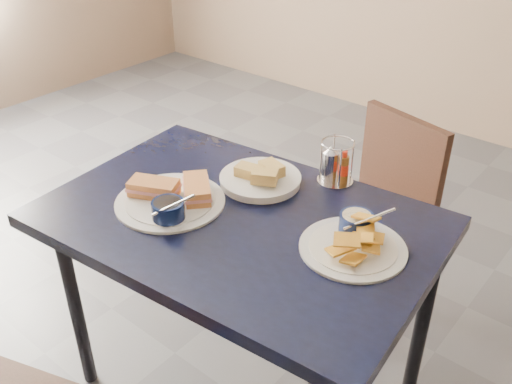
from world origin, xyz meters
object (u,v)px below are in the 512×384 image
Objects in this scene: bread_basket at (261,178)px; condiment_caddy at (335,165)px; plantain_plate at (355,239)px; chair_far at (377,201)px; sandwich_plate at (172,197)px; dining_table at (239,238)px.

condiment_caddy reaches higher than bread_basket.
bread_basket is (-0.38, 0.09, -0.00)m from plantain_plate.
bread_basket is (-0.12, -0.57, 0.32)m from chair_far.
bread_basket is 1.78× the size of condiment_caddy.
condiment_caddy is at bearing 54.84° from sandwich_plate.
chair_far is (0.06, 0.74, -0.22)m from dining_table.
condiment_caddy is (0.04, -0.41, 0.35)m from chair_far.
chair_far is at bearing 111.83° from plantain_plate.
sandwich_plate is 0.50m from condiment_caddy.
bread_basket is (-0.06, 0.17, 0.10)m from dining_table.
sandwich_plate is 1.18× the size of plantain_plate.
dining_table is 0.37m from condiment_caddy.
chair_far is 0.54m from condiment_caddy.
condiment_caddy is (0.16, 0.16, 0.04)m from bread_basket.
chair_far reaches higher than dining_table.
plantain_plate is at bearing 15.56° from dining_table.
bread_basket is 0.23m from condiment_caddy.
chair_far is 2.45× the size of sandwich_plate.
condiment_caddy is (-0.22, 0.24, 0.04)m from plantain_plate.
plantain_plate is (0.32, 0.09, 0.10)m from dining_table.
plantain_plate is (0.50, 0.16, -0.00)m from sandwich_plate.
bread_basket is at bearing 63.73° from sandwich_plate.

